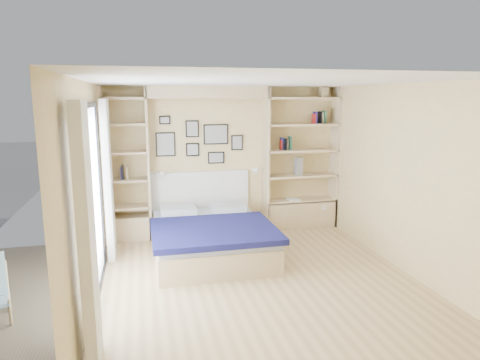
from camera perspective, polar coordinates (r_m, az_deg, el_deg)
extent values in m
plane|color=tan|center=(5.65, 2.51, -13.28)|extent=(4.50, 4.50, 0.00)
plane|color=#E2C684|center=(7.42, -2.10, 2.68)|extent=(4.00, 0.00, 4.00)
plane|color=#E2C684|center=(3.23, 13.63, -8.66)|extent=(4.00, 0.00, 4.00)
plane|color=#E2C684|center=(5.10, -19.55, -1.75)|extent=(0.00, 4.50, 4.50)
plane|color=#E2C684|center=(6.10, 21.00, 0.16)|extent=(0.00, 4.50, 4.50)
plane|color=white|center=(5.15, 2.75, 12.98)|extent=(4.50, 4.50, 0.00)
cube|color=tan|center=(7.11, -12.16, 2.08)|extent=(0.04, 0.35, 2.50)
cube|color=tan|center=(7.41, 3.49, 2.66)|extent=(0.04, 0.35, 2.50)
cube|color=tan|center=(7.12, -4.31, 11.60)|extent=(2.00, 0.35, 0.20)
cube|color=tan|center=(7.87, 12.46, 2.91)|extent=(0.04, 0.35, 2.50)
cube|color=tan|center=(7.13, -17.63, 1.84)|extent=(0.04, 0.35, 2.50)
cube|color=tan|center=(7.83, 7.98, -4.46)|extent=(1.30, 0.35, 0.50)
cube|color=tan|center=(7.35, -14.58, -6.16)|extent=(0.70, 0.35, 0.40)
cube|color=black|center=(4.99, -19.93, 9.31)|extent=(0.04, 2.08, 0.06)
cube|color=black|center=(5.49, -18.40, -14.27)|extent=(0.04, 2.08, 0.06)
cube|color=black|center=(4.16, -20.51, -6.78)|extent=(0.04, 0.06, 2.20)
cube|color=black|center=(6.12, -18.18, -1.06)|extent=(0.04, 0.06, 2.20)
cube|color=silver|center=(5.13, -19.24, -3.16)|extent=(0.01, 2.00, 2.20)
cube|color=white|center=(3.87, -19.73, -7.28)|extent=(0.10, 0.45, 2.30)
cube|color=white|center=(6.38, -17.19, -0.08)|extent=(0.10, 0.45, 2.30)
cube|color=tan|center=(7.77, 8.03, -2.68)|extent=(1.30, 0.35, 0.04)
cube|color=tan|center=(7.67, 8.12, 0.58)|extent=(1.30, 0.35, 0.04)
cube|color=tan|center=(7.61, 8.21, 3.92)|extent=(1.30, 0.35, 0.04)
cube|color=tan|center=(7.56, 8.30, 7.30)|extent=(1.30, 0.35, 0.04)
cube|color=tan|center=(7.55, 8.40, 10.71)|extent=(1.30, 0.35, 0.04)
cube|color=tan|center=(7.25, -14.71, -3.51)|extent=(0.70, 0.35, 0.04)
cube|color=tan|center=(7.16, -14.88, -0.02)|extent=(0.70, 0.35, 0.04)
cube|color=tan|center=(7.09, -15.06, 3.55)|extent=(0.70, 0.35, 0.04)
cube|color=tan|center=(7.05, -15.24, 7.18)|extent=(0.70, 0.35, 0.04)
cube|color=tan|center=(7.03, -15.41, 10.43)|extent=(0.70, 0.35, 0.04)
cube|color=tan|center=(6.47, -3.96, -8.38)|extent=(1.63, 2.04, 0.36)
cube|color=#B3BAC4|center=(6.40, -3.99, -6.45)|extent=(1.59, 2.00, 0.10)
cube|color=#121447|center=(6.05, -3.47, -6.77)|extent=(1.73, 1.43, 0.08)
cube|color=#B3BAC4|center=(7.01, -8.24, -4.05)|extent=(0.56, 0.41, 0.12)
cube|color=#B3BAC4|center=(7.12, -1.69, -3.71)|extent=(0.56, 0.41, 0.12)
cube|color=white|center=(7.41, -5.44, -1.54)|extent=(1.73, 0.04, 0.70)
cube|color=black|center=(7.23, -9.90, 4.71)|extent=(0.32, 0.02, 0.40)
cube|color=gray|center=(7.22, -9.89, 4.70)|extent=(0.28, 0.01, 0.36)
cube|color=black|center=(7.25, -6.39, 6.80)|extent=(0.22, 0.02, 0.28)
cube|color=gray|center=(7.24, -6.38, 6.79)|extent=(0.18, 0.01, 0.24)
cube|color=black|center=(7.28, -6.33, 4.05)|extent=(0.22, 0.02, 0.22)
cube|color=gray|center=(7.27, -6.32, 4.04)|extent=(0.18, 0.01, 0.18)
cube|color=black|center=(7.31, -3.24, 6.10)|extent=(0.42, 0.02, 0.34)
cube|color=gray|center=(7.30, -3.23, 6.09)|extent=(0.38, 0.01, 0.30)
cube|color=black|center=(7.36, -3.21, 3.00)|extent=(0.28, 0.02, 0.20)
cube|color=gray|center=(7.35, -3.19, 2.98)|extent=(0.24, 0.01, 0.16)
cube|color=black|center=(7.40, -0.40, 5.01)|extent=(0.20, 0.02, 0.26)
cube|color=gray|center=(7.39, -0.38, 5.00)|extent=(0.16, 0.01, 0.22)
cube|color=black|center=(7.20, -10.00, 7.87)|extent=(0.18, 0.02, 0.14)
cube|color=gray|center=(7.19, -10.00, 7.87)|extent=(0.14, 0.01, 0.10)
cylinder|color=silver|center=(7.06, -10.97, 1.00)|extent=(0.20, 0.02, 0.02)
cone|color=white|center=(7.07, -10.16, 0.87)|extent=(0.13, 0.12, 0.15)
cylinder|color=silver|center=(7.32, 2.59, 1.54)|extent=(0.20, 0.02, 0.02)
cone|color=white|center=(7.30, 1.84, 1.36)|extent=(0.13, 0.12, 0.15)
cube|color=#A51E1E|center=(7.46, 5.56, 4.68)|extent=(0.02, 0.15, 0.18)
cube|color=navy|center=(7.46, 5.60, 4.83)|extent=(0.03, 0.15, 0.21)
cube|color=black|center=(7.48, 6.07, 4.76)|extent=(0.03, 0.15, 0.20)
cube|color=#B7B489|center=(7.49, 6.13, 4.73)|extent=(0.04, 0.15, 0.19)
cube|color=#26593F|center=(7.51, 6.68, 4.92)|extent=(0.03, 0.15, 0.23)
cube|color=#A51E1E|center=(7.63, 9.81, 8.06)|extent=(0.02, 0.15, 0.17)
cube|color=navy|center=(7.64, 9.98, 8.21)|extent=(0.03, 0.15, 0.20)
cube|color=black|center=(7.68, 10.63, 8.21)|extent=(0.03, 0.15, 0.21)
cube|color=beige|center=(7.68, 10.75, 8.16)|extent=(0.04, 0.15, 0.20)
cube|color=#26593F|center=(7.71, 11.14, 8.24)|extent=(0.03, 0.15, 0.22)
cube|color=navy|center=(7.13, -15.51, 0.88)|extent=(0.02, 0.15, 0.20)
cube|color=black|center=(7.13, -15.38, 1.02)|extent=(0.03, 0.15, 0.23)
cube|color=tan|center=(7.13, -14.80, 0.95)|extent=(0.03, 0.15, 0.21)
cube|color=tan|center=(7.69, 11.08, 11.34)|extent=(0.13, 0.13, 0.15)
cone|color=tan|center=(7.69, 11.11, 12.20)|extent=(0.20, 0.20, 0.08)
cube|color=slate|center=(7.62, 7.80, 1.82)|extent=(0.12, 0.12, 0.30)
cube|color=white|center=(7.65, 7.14, -2.59)|extent=(0.22, 0.16, 0.03)
cylinder|color=tan|center=(5.09, -28.31, -15.39)|extent=(0.06, 0.12, 0.34)
cylinder|color=tan|center=(5.48, -28.58, -12.51)|extent=(0.11, 0.28, 0.56)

